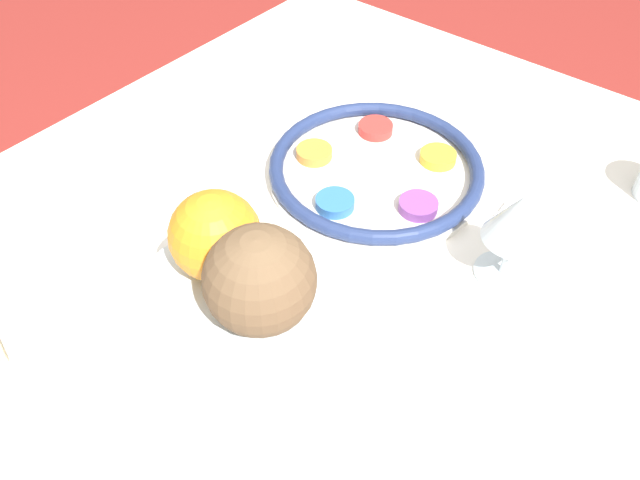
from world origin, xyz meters
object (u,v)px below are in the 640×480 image
seder_plate (376,169)px  fruit_stand (236,318)px  orange_fruit (215,236)px  wine_glass (518,220)px  napkin_roll (96,291)px  coconut (260,280)px

seder_plate → fruit_stand: bearing=13.4°
seder_plate → orange_fruit: (0.33, 0.05, 0.16)m
wine_glass → orange_fruit: 0.34m
orange_fruit → seder_plate: bearing=-172.0°
seder_plate → wine_glass: bearing=77.4°
seder_plate → napkin_roll: 0.40m
wine_glass → napkin_roll: bearing=-45.7°
orange_fruit → coconut: coconut is taller
napkin_roll → seder_plate: bearing=162.8°
seder_plate → napkin_roll: size_ratio=1.65×
orange_fruit → coconut: 0.07m
orange_fruit → fruit_stand: bearing=61.1°
seder_plate → napkin_roll: (0.39, -0.12, 0.00)m
fruit_stand → wine_glass: bearing=155.0°
wine_glass → coconut: (0.30, -0.11, 0.09)m
seder_plate → wine_glass: 0.24m
seder_plate → fruit_stand: fruit_stand is taller
fruit_stand → coconut: 0.08m
orange_fruit → coconut: (0.02, 0.07, 0.01)m
fruit_stand → orange_fruit: bearing=-118.9°
napkin_roll → fruit_stand: bearing=99.5°
fruit_stand → coconut: size_ratio=2.05×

